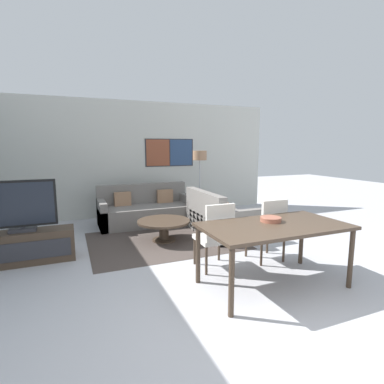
{
  "coord_description": "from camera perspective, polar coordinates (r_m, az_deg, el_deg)",
  "views": [
    {
      "loc": [
        -1.59,
        -2.1,
        1.72
      ],
      "look_at": [
        0.32,
        2.51,
        0.95
      ],
      "focal_mm": 28.0,
      "sensor_mm": 36.0,
      "label": 1
    }
  ],
  "objects": [
    {
      "name": "sofa_side",
      "position": [
        5.93,
        4.96,
        -5.34
      ],
      "size": [
        0.91,
        1.5,
        0.86
      ],
      "rotation": [
        0.0,
        0.0,
        1.57
      ],
      "color": "slate",
      "rests_on": "ground_plane"
    },
    {
      "name": "dining_table",
      "position": [
        3.8,
        15.38,
        -7.03
      ],
      "size": [
        1.78,
        0.96,
        0.78
      ],
      "color": "#423326",
      "rests_on": "ground_plane"
    },
    {
      "name": "dining_chair_centre",
      "position": [
        4.62,
        14.42,
        -6.53
      ],
      "size": [
        0.46,
        0.46,
        0.95
      ],
      "color": "beige",
      "rests_on": "ground_plane"
    },
    {
      "name": "dining_chair_left",
      "position": [
        4.19,
        4.61,
        -7.86
      ],
      "size": [
        0.46,
        0.46,
        0.95
      ],
      "color": "beige",
      "rests_on": "ground_plane"
    },
    {
      "name": "wall_back",
      "position": [
        7.58,
        -10.28,
        6.24
      ],
      "size": [
        7.14,
        0.09,
        2.8
      ],
      "color": "silver",
      "rests_on": "ground_plane"
    },
    {
      "name": "coffee_table",
      "position": [
        5.5,
        -5.39,
        -6.34
      ],
      "size": [
        0.95,
        0.95,
        0.39
      ],
      "color": "#423326",
      "rests_on": "ground_plane"
    },
    {
      "name": "tv_console",
      "position": [
        5.12,
        -29.29,
        -9.17
      ],
      "size": [
        1.38,
        0.41,
        0.48
      ],
      "color": "#423326",
      "rests_on": "ground_plane"
    },
    {
      "name": "ground_plane",
      "position": [
        3.15,
        13.45,
        -24.65
      ],
      "size": [
        24.0,
        24.0,
        0.0
      ],
      "primitive_type": "plane",
      "color": "#B2B2B7"
    },
    {
      "name": "floor_lamp",
      "position": [
        7.11,
        1.48,
        5.84
      ],
      "size": [
        0.33,
        0.33,
        1.61
      ],
      "color": "#2D2D33",
      "rests_on": "ground_plane"
    },
    {
      "name": "sofa_main",
      "position": [
        6.78,
        -8.8,
        -3.6
      ],
      "size": [
        2.05,
        0.91,
        0.86
      ],
      "color": "slate",
      "rests_on": "ground_plane"
    },
    {
      "name": "television",
      "position": [
        4.98,
        -29.81,
        -2.44
      ],
      "size": [
        0.95,
        0.2,
        0.75
      ],
      "color": "#2D2D33",
      "rests_on": "tv_console"
    },
    {
      "name": "area_rug",
      "position": [
        5.58,
        -5.35,
        -9.18
      ],
      "size": [
        2.65,
        2.07,
        0.01
      ],
      "color": "#473D38",
      "rests_on": "ground_plane"
    },
    {
      "name": "fruit_bowl",
      "position": [
        3.91,
        14.78,
        -4.98
      ],
      "size": [
        0.26,
        0.26,
        0.06
      ],
      "color": "#995642",
      "rests_on": "dining_table"
    }
  ]
}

